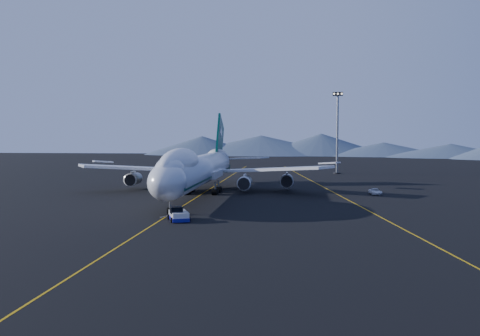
# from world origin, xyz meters

# --- Properties ---
(ground) EXTENTS (500.00, 500.00, 0.00)m
(ground) POSITION_xyz_m (0.00, 0.00, 0.00)
(ground) COLOR black
(ground) RESTS_ON ground
(taxiway_line_main) EXTENTS (0.25, 220.00, 0.01)m
(taxiway_line_main) POSITION_xyz_m (0.00, 0.00, 0.01)
(taxiway_line_main) COLOR #CF980C
(taxiway_line_main) RESTS_ON ground
(taxiway_line_side) EXTENTS (28.08, 198.09, 0.01)m
(taxiway_line_side) POSITION_xyz_m (30.00, 10.00, 0.01)
(taxiway_line_side) COLOR #CF980C
(taxiway_line_side) RESTS_ON ground
(boeing_747) EXTENTS (59.62, 72.43, 19.37)m
(boeing_747) POSITION_xyz_m (0.00, 0.03, 5.81)
(boeing_747) COLOR silver
(boeing_747) RESTS_ON ground
(pushback_tug) EXTENTS (4.38, 5.86, 2.29)m
(pushback_tug) POSITION_xyz_m (2.99, -33.13, 0.72)
(pushback_tug) COLOR silver
(pushback_tug) RESTS_ON ground
(service_van) EXTENTS (2.72, 5.00, 1.33)m
(service_van) POSITION_xyz_m (38.94, 7.19, 0.66)
(service_van) COLOR white
(service_van) RESTS_ON ground
(floodlight_mast) EXTENTS (3.44, 2.58, 27.82)m
(floodlight_mast) POSITION_xyz_m (35.00, 70.22, 14.10)
(floodlight_mast) COLOR black
(floodlight_mast) RESTS_ON ground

